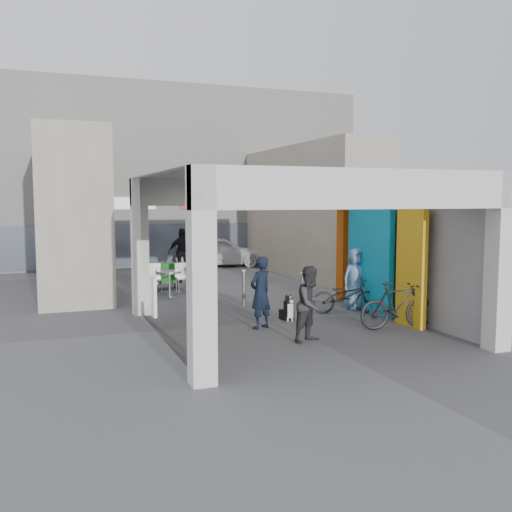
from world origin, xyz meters
name	(u,v)px	position (x,y,z in m)	size (l,w,h in m)	color
ground	(278,321)	(0.00, 0.00, 0.00)	(90.00, 90.00, 0.00)	#595A5F
arcade_canopy	(313,228)	(0.54, -0.82, 2.30)	(6.40, 6.45, 6.40)	silver
far_building	(162,177)	(0.00, 13.99, 3.99)	(18.00, 4.08, 8.00)	silver
plaza_bldg_left	(68,213)	(-4.50, 7.50, 2.50)	(2.00, 9.00, 5.00)	#BBAE9B
plaza_bldg_right	(310,211)	(4.50, 7.50, 2.50)	(2.00, 9.00, 5.00)	#BBAE9B
bollard_left	(188,293)	(-1.70, 2.22, 0.44)	(0.09, 0.09, 0.89)	gray
bollard_center	(244,288)	(-0.09, 2.24, 0.49)	(0.09, 0.09, 0.98)	gray
bollard_right	(302,287)	(1.72, 2.26, 0.41)	(0.09, 0.09, 0.83)	gray
advert_board_near	(198,336)	(-2.75, -2.81, 0.51)	(0.13, 0.55, 1.00)	white
advert_board_far	(153,297)	(-2.75, 1.66, 0.51)	(0.12, 0.55, 1.00)	white
cafe_set	(164,284)	(-1.85, 4.75, 0.33)	(1.56, 1.26, 0.94)	#9A9A9F
produce_stand	(160,279)	(-1.72, 5.92, 0.34)	(1.30, 0.70, 0.85)	black
crate_stack	(209,269)	(0.64, 8.39, 0.28)	(0.54, 0.48, 0.56)	#1A5A19
border_collie	(288,310)	(0.26, -0.02, 0.26)	(0.25, 0.48, 0.67)	black
man_with_dog	(261,293)	(-0.68, -0.60, 0.84)	(0.61, 0.40, 1.67)	black
man_back_turned	(311,304)	(-0.13, -2.09, 0.80)	(0.77, 0.60, 1.59)	#353638
man_elderly	(356,279)	(2.57, 0.66, 0.84)	(0.82, 0.53, 1.67)	#6390C2
man_crates	(183,252)	(-0.25, 8.90, 0.93)	(1.09, 0.45, 1.86)	black
bicycle_front	(345,296)	(2.02, 0.26, 0.46)	(0.61, 1.74, 0.91)	black
bicycle_rear	(398,306)	(2.23, -1.77, 0.55)	(0.51, 1.82, 1.09)	black
white_van	(219,251)	(2.03, 11.50, 0.67)	(1.58, 3.93, 1.34)	silver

